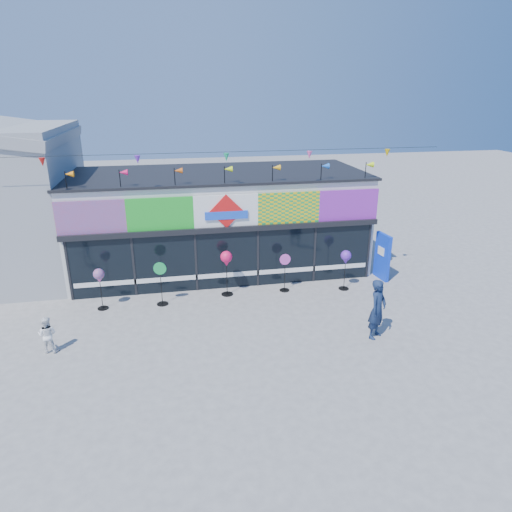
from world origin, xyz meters
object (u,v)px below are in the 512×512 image
object	(u,v)px
spinner_3	(285,272)
spinner_1	(161,282)
spinner_4	(346,258)
adult_man	(377,309)
spinner_2	(226,260)
spinner_0	(99,277)
child	(47,335)
blue_sign	(382,256)

from	to	relation	value
spinner_3	spinner_1	bearing A→B (deg)	-175.94
spinner_4	adult_man	xyz separation A→B (m)	(-0.38, -3.66, -0.31)
spinner_2	spinner_0	bearing A→B (deg)	-175.69
spinner_3	spinner_4	size ratio (longest dim) A/B	0.94
adult_man	spinner_2	bearing A→B (deg)	97.18
adult_man	child	size ratio (longest dim) A/B	1.70
adult_man	blue_sign	bearing A→B (deg)	23.82
blue_sign	spinner_4	world-z (taller)	blue_sign
blue_sign	spinner_0	distance (m)	10.95
spinner_4	child	bearing A→B (deg)	-165.54
spinner_2	spinner_3	distance (m)	2.31
spinner_3	adult_man	world-z (taller)	adult_man
spinner_2	spinner_4	world-z (taller)	spinner_2
spinner_4	adult_man	bearing A→B (deg)	-95.95
spinner_4	spinner_2	bearing A→B (deg)	175.74
blue_sign	spinner_1	bearing A→B (deg)	178.16
spinner_1	child	distance (m)	4.20
spinner_3	child	size ratio (longest dim) A/B	1.32
spinner_2	spinner_3	xyz separation A→B (m)	(2.23, -0.05, -0.61)
spinner_1	spinner_3	distance (m)	4.66
spinner_3	child	xyz separation A→B (m)	(-7.93, -2.93, -0.23)
spinner_0	spinner_1	bearing A→B (deg)	-1.24
blue_sign	adult_man	xyz separation A→B (m)	(-2.26, -4.40, 0.01)
spinner_1	child	xyz separation A→B (m)	(-3.29, -2.60, -0.29)
spinner_0	child	bearing A→B (deg)	-114.55
blue_sign	adult_man	bearing A→B (deg)	-124.12
spinner_0	child	distance (m)	2.98
spinner_4	adult_man	distance (m)	3.70
blue_sign	child	world-z (taller)	blue_sign
spinner_0	child	xyz separation A→B (m)	(-1.21, -2.64, -0.65)
blue_sign	spinner_4	bearing A→B (deg)	-165.53
spinner_1	spinner_4	world-z (taller)	spinner_1
spinner_0	spinner_3	xyz separation A→B (m)	(6.72, 0.28, -0.43)
spinner_0	adult_man	size ratio (longest dim) A/B	0.79
child	blue_sign	bearing A→B (deg)	-152.43
spinner_2	spinner_4	size ratio (longest dim) A/B	1.10
spinner_1	spinner_2	bearing A→B (deg)	9.03
spinner_0	spinner_3	world-z (taller)	spinner_0
blue_sign	spinner_2	size ratio (longest dim) A/B	1.09
spinner_0	spinner_3	size ratio (longest dim) A/B	1.02
blue_sign	spinner_1	size ratio (longest dim) A/B	1.17
spinner_1	spinner_2	distance (m)	2.50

